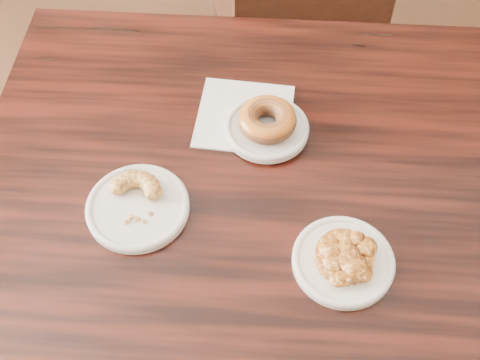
{
  "coord_description": "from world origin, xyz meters",
  "views": [
    {
      "loc": [
        -0.29,
        -0.72,
        1.6
      ],
      "look_at": [
        -0.29,
        -0.15,
        0.8
      ],
      "focal_mm": 45.0,
      "sensor_mm": 36.0,
      "label": 1
    }
  ],
  "objects_px": {
    "cruller_fragment": "(136,201)",
    "glazed_donut": "(267,120)",
    "cafe_table": "(244,300)",
    "chair_far": "(291,12)",
    "apple_fritter": "(345,255)"
  },
  "relations": [
    {
      "from": "apple_fritter",
      "to": "cruller_fragment",
      "type": "relative_size",
      "value": 1.2
    },
    {
      "from": "cafe_table",
      "to": "glazed_donut",
      "type": "bearing_deg",
      "value": 79.81
    },
    {
      "from": "cruller_fragment",
      "to": "chair_far",
      "type": "bearing_deg",
      "value": 69.62
    },
    {
      "from": "glazed_donut",
      "to": "apple_fritter",
      "type": "distance_m",
      "value": 0.29
    },
    {
      "from": "cruller_fragment",
      "to": "glazed_donut",
      "type": "bearing_deg",
      "value": 37.13
    },
    {
      "from": "apple_fritter",
      "to": "cruller_fragment",
      "type": "height_order",
      "value": "apple_fritter"
    },
    {
      "from": "glazed_donut",
      "to": "cafe_table",
      "type": "bearing_deg",
      "value": -104.28
    },
    {
      "from": "cafe_table",
      "to": "apple_fritter",
      "type": "height_order",
      "value": "apple_fritter"
    },
    {
      "from": "glazed_donut",
      "to": "cruller_fragment",
      "type": "relative_size",
      "value": 1.01
    },
    {
      "from": "cafe_table",
      "to": "apple_fritter",
      "type": "relative_size",
      "value": 7.65
    },
    {
      "from": "cafe_table",
      "to": "chair_far",
      "type": "relative_size",
      "value": 1.09
    },
    {
      "from": "cafe_table",
      "to": "cruller_fragment",
      "type": "height_order",
      "value": "cruller_fragment"
    },
    {
      "from": "cruller_fragment",
      "to": "cafe_table",
      "type": "bearing_deg",
      "value": 1.09
    },
    {
      "from": "chair_far",
      "to": "glazed_donut",
      "type": "xyz_separation_m",
      "value": [
        -0.11,
        -0.71,
        0.34
      ]
    },
    {
      "from": "apple_fritter",
      "to": "cruller_fragment",
      "type": "xyz_separation_m",
      "value": [
        -0.33,
        0.1,
        -0.0
      ]
    }
  ]
}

